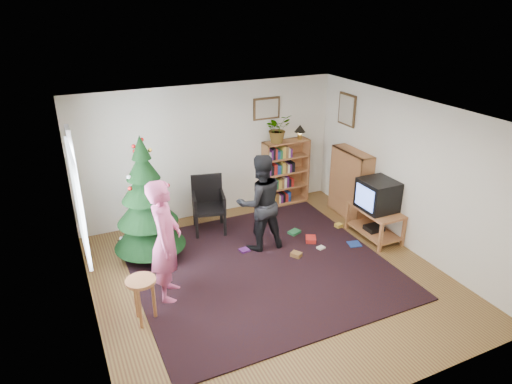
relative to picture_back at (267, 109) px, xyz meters
name	(u,v)px	position (x,y,z in m)	size (l,w,h in m)	color
floor	(270,277)	(-1.15, -2.48, -1.95)	(5.00, 5.00, 0.00)	brown
ceiling	(272,115)	(-1.15, -2.48, 0.55)	(5.00, 5.00, 0.00)	white
wall_back	(210,151)	(-1.15, 0.02, -0.70)	(5.00, 0.02, 2.50)	silver
wall_front	(389,303)	(-1.15, -4.97, -0.70)	(5.00, 0.02, 2.50)	silver
wall_left	(84,240)	(-3.65, -2.48, -0.70)	(0.02, 5.00, 2.50)	silver
wall_right	(409,175)	(1.35, -2.48, -0.70)	(0.02, 5.00, 2.50)	silver
rug	(261,267)	(-1.15, -2.17, -1.94)	(3.80, 3.60, 0.02)	black
window_pane	(78,201)	(-3.62, -1.88, -0.45)	(0.04, 1.20, 1.40)	silver
curtain	(76,182)	(-3.58, -1.18, -0.45)	(0.06, 0.35, 1.60)	silver
picture_back	(267,109)	(0.00, 0.00, 0.00)	(0.55, 0.03, 0.42)	#4C3319
picture_right	(347,110)	(1.33, -0.73, 0.00)	(0.03, 0.50, 0.60)	#4C3319
christmas_tree	(147,209)	(-2.63, -1.12, -1.09)	(1.13, 1.13, 2.05)	#3F2816
bookshelf_back	(285,171)	(0.37, -0.14, -1.29)	(0.95, 0.30, 1.30)	#A4673A
bookshelf_right	(350,183)	(1.19, -1.20, -1.29)	(0.30, 0.95, 1.30)	#A4673A
tv_stand	(375,220)	(1.07, -2.12, -1.62)	(0.54, 0.98, 0.55)	#A4673A
crt_tv	(378,195)	(1.07, -2.12, -1.14)	(0.55, 0.60, 0.52)	black
armchair	(207,202)	(-1.47, -0.59, -1.41)	(0.66, 0.67, 1.01)	black
stool	(142,289)	(-3.08, -2.67, -1.46)	(0.38, 0.38, 0.64)	#A4673A
person_standing	(166,241)	(-2.63, -2.27, -1.07)	(0.64, 0.42, 1.77)	#C54E7E
person_by_chair	(260,203)	(-0.89, -1.59, -1.13)	(0.80, 0.62, 1.65)	black
potted_plant	(278,129)	(0.17, -0.14, -0.38)	(0.49, 0.42, 0.54)	gray
table_lamp	(300,129)	(0.67, -0.14, -0.45)	(0.22, 0.22, 0.29)	#A57F33
floor_clutter	(309,242)	(-0.08, -1.85, -1.91)	(2.11, 0.98, 0.08)	#A51E19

